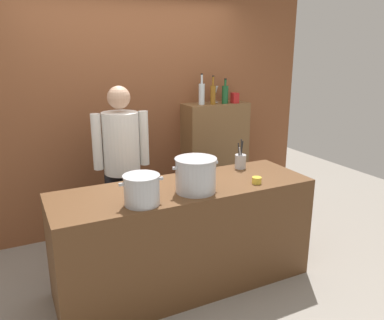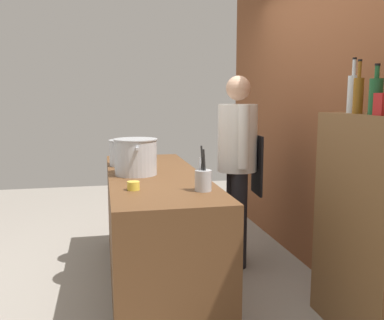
{
  "view_description": "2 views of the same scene",
  "coord_description": "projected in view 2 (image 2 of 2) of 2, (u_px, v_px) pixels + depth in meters",
  "views": [
    {
      "loc": [
        -1.24,
        -2.65,
        1.97
      ],
      "look_at": [
        0.24,
        0.35,
        1.0
      ],
      "focal_mm": 35.77,
      "sensor_mm": 36.0,
      "label": 1
    },
    {
      "loc": [
        3.15,
        -0.38,
        1.47
      ],
      "look_at": [
        0.11,
        0.27,
        1.01
      ],
      "focal_mm": 39.18,
      "sensor_mm": 36.0,
      "label": 2
    }
  ],
  "objects": [
    {
      "name": "wine_bottle_amber",
      "position": [
        358.0,
        94.0,
        2.5
      ],
      "size": [
        0.06,
        0.06,
        0.32
      ],
      "color": "#8C5919",
      "rests_on": "bar_cabinet"
    },
    {
      "name": "stockpot_small",
      "position": [
        125.0,
        153.0,
        3.57
      ],
      "size": [
        0.33,
        0.27,
        0.22
      ],
      "color": "#B7BABF",
      "rests_on": "prep_counter"
    },
    {
      "name": "butter_jar",
      "position": [
        133.0,
        186.0,
        2.61
      ],
      "size": [
        0.08,
        0.08,
        0.05
      ],
      "primitive_type": "cylinder",
      "color": "yellow",
      "rests_on": "prep_counter"
    },
    {
      "name": "brick_back_panel",
      "position": [
        325.0,
        94.0,
        3.41
      ],
      "size": [
        4.4,
        0.1,
        3.0
      ],
      "primitive_type": "cube",
      "color": "brown",
      "rests_on": "ground_plane"
    },
    {
      "name": "ground_plane",
      "position": [
        156.0,
        284.0,
        3.34
      ],
      "size": [
        8.0,
        8.0,
        0.0
      ],
      "primitive_type": "plane",
      "color": "gray"
    },
    {
      "name": "bar_cabinet",
      "position": [
        369.0,
        227.0,
        2.55
      ],
      "size": [
        0.76,
        0.32,
        1.38
      ],
      "primitive_type": "cube",
      "color": "brown",
      "rests_on": "ground_plane"
    },
    {
      "name": "chef",
      "position": [
        238.0,
        157.0,
        3.64
      ],
      "size": [
        0.53,
        0.37,
        1.66
      ],
      "rotation": [
        0.0,
        0.0,
        3.06
      ],
      "color": "black",
      "rests_on": "ground_plane"
    },
    {
      "name": "utensil_crock",
      "position": [
        203.0,
        180.0,
        2.58
      ],
      "size": [
        0.1,
        0.1,
        0.28
      ],
      "color": "#B7BABF",
      "rests_on": "prep_counter"
    },
    {
      "name": "stockpot_large",
      "position": [
        136.0,
        157.0,
        3.13
      ],
      "size": [
        0.39,
        0.33,
        0.27
      ],
      "color": "#B7BABF",
      "rests_on": "prep_counter"
    },
    {
      "name": "prep_counter",
      "position": [
        155.0,
        230.0,
        3.27
      ],
      "size": [
        2.15,
        0.7,
        0.9
      ],
      "primitive_type": "cube",
      "color": "brown",
      "rests_on": "ground_plane"
    },
    {
      "name": "spice_tin_red",
      "position": [
        384.0,
        104.0,
        2.23
      ],
      "size": [
        0.08,
        0.08,
        0.12
      ],
      "primitive_type": "cube",
      "color": "red",
      "rests_on": "bar_cabinet"
    },
    {
      "name": "wine_bottle_green",
      "position": [
        376.0,
        95.0,
        2.34
      ],
      "size": [
        0.08,
        0.08,
        0.28
      ],
      "color": "#1E592D",
      "rests_on": "bar_cabinet"
    },
    {
      "name": "wine_bottle_clear",
      "position": [
        353.0,
        93.0,
        2.62
      ],
      "size": [
        0.07,
        0.07,
        0.34
      ],
      "color": "silver",
      "rests_on": "bar_cabinet"
    }
  ]
}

